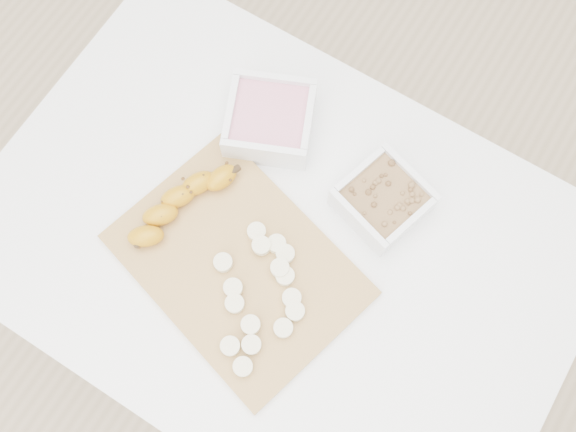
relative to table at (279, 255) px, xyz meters
The scene contains 7 objects.
ground 0.65m from the table, ahead, with size 3.50×3.50×0.00m, color #C6AD89.
table is the anchor object (origin of this frame).
bowl_yogurt 0.25m from the table, 125.92° to the left, with size 0.19×0.19×0.07m.
bowl_granola 0.22m from the table, 51.67° to the left, with size 0.16×0.16×0.06m.
cutting_board 0.13m from the table, 116.07° to the right, with size 0.39×0.28×0.01m, color #BB8847.
banana 0.21m from the table, 166.14° to the right, with size 0.05×0.21×0.04m, color #BA7C0C, non-canonical shape.
banana_slices 0.15m from the table, 74.55° to the right, with size 0.17×0.22×0.02m.
Camera 1 is at (0.16, -0.23, 1.78)m, focal length 40.00 mm.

